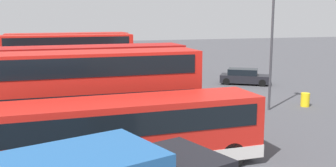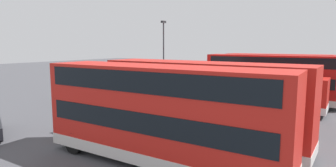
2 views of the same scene
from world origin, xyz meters
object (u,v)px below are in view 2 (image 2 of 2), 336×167
bus_double_decker_third (269,77)px  bus_single_deck_fifth (235,96)px  bus_double_decker_seventh (200,100)px  bus_double_decker_far_end (159,112)px  bus_single_deck_sixth (220,104)px  lamp_post_tall (164,51)px  bus_double_decker_second (276,74)px  car_small_green (82,94)px  waste_bin_yellow (144,85)px  box_truck_blue (308,74)px  bus_single_deck_near_end (276,78)px  bus_single_deck_fourth (256,90)px

bus_double_decker_third → bus_single_deck_fifth: bearing=-5.6°
bus_double_decker_third → bus_double_decker_seventh: size_ratio=1.03×
bus_double_decker_far_end → bus_single_deck_fifth: bearing=-177.7°
bus_double_decker_far_end → bus_single_deck_sixth: bearing=-179.0°
bus_double_decker_far_end → bus_double_decker_third: bearing=179.2°
bus_double_decker_seventh → lamp_post_tall: 18.77m
bus_double_decker_second → bus_single_deck_sixth: bus_double_decker_second is taller
bus_single_deck_fifth → bus_single_deck_sixth: 3.54m
bus_single_deck_fifth → car_small_green: bus_single_deck_fifth is taller
bus_single_deck_sixth → bus_single_deck_fifth: bearing=-175.2°
bus_double_decker_third → waste_bin_yellow: (0.14, -15.24, -1.98)m
bus_double_decker_far_end → waste_bin_yellow: 23.09m
bus_double_decker_second → bus_single_deck_sixth: (14.07, -0.15, -0.83)m
bus_double_decker_seventh → bus_double_decker_far_end: 3.57m
bus_double_decker_seventh → bus_single_deck_fifth: bearing=-175.0°
bus_double_decker_second → bus_single_deck_sixth: size_ratio=0.98×
bus_double_decker_second → bus_single_deck_fifth: size_ratio=1.03×
bus_double_decker_second → car_small_green: 20.19m
box_truck_blue → bus_single_deck_near_end: bearing=-20.8°
bus_single_deck_near_end → lamp_post_tall: 13.89m
car_small_green → bus_single_deck_fifth: bearing=99.8°
bus_double_decker_third → bus_double_decker_far_end: size_ratio=1.02×
bus_double_decker_third → bus_double_decker_seventh: (14.04, -0.06, -0.00)m
bus_single_deck_sixth → box_truck_blue: box_truck_blue is taller
bus_double_decker_second → waste_bin_yellow: bus_double_decker_second is taller
bus_single_deck_near_end → bus_single_deck_fifth: same height
bus_double_decker_second → car_small_green: bearing=-49.3°
bus_single_deck_fifth → lamp_post_tall: lamp_post_tall is taller
car_small_green → waste_bin_yellow: car_small_green is taller
bus_single_deck_fourth → bus_double_decker_far_end: 14.13m
bus_single_deck_fourth → lamp_post_tall: bearing=-106.0°
bus_single_deck_fourth → bus_single_deck_sixth: same height
lamp_post_tall → waste_bin_yellow: size_ratio=8.75×
bus_single_deck_sixth → car_small_green: (-0.95, -15.10, -0.92)m
lamp_post_tall → waste_bin_yellow: 5.26m
lamp_post_tall → bus_double_decker_third: bearing=90.1°
bus_single_deck_near_end → bus_double_decker_far_end: size_ratio=0.96×
bus_single_deck_near_end → bus_double_decker_far_end: (25.18, 0.88, 0.83)m
bus_single_deck_fifth → box_truck_blue: bearing=174.5°
car_small_green → bus_single_deck_near_end: bearing=140.0°
car_small_green → bus_single_deck_sixth: bearing=86.4°
bus_double_decker_second → bus_double_decker_seventh: 17.61m
bus_double_decker_second → bus_double_decker_far_end: same height
bus_single_deck_fifth → box_truck_blue: box_truck_blue is taller
bus_double_decker_second → bus_double_decker_third: 3.59m
bus_single_deck_sixth → waste_bin_yellow: bus_single_deck_sixth is taller
bus_single_deck_fourth → bus_single_deck_sixth: 7.00m
bus_single_deck_sixth → bus_double_decker_seventh: bearing=5.3°
car_small_green → box_truck_blue: bearing=144.6°
bus_double_decker_far_end → lamp_post_tall: (-17.58, -12.06, 2.39)m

